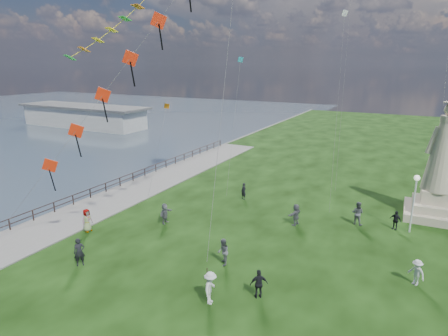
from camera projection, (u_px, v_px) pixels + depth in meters
The scene contains 17 objects.
waterfront at pixel (91, 205), 34.09m from camera, with size 200.00×200.00×1.51m.
pier_pavilion at pixel (83, 116), 78.16m from camera, with size 30.00×8.00×4.40m.
statue at pixel (441, 176), 30.26m from camera, with size 4.80×4.80×9.51m.
lamppost at pixel (415, 192), 27.53m from camera, with size 0.42×0.42×4.51m.
person_0 at pixel (79, 252), 23.50m from camera, with size 0.66×0.43×1.82m, color black.
person_1 at pixel (223, 252), 23.56m from camera, with size 0.86×0.53×1.77m, color #595960.
person_2 at pixel (210, 288), 19.74m from camera, with size 1.18×0.61×1.83m, color silver.
person_3 at pixel (259, 284), 20.24m from camera, with size 0.98×0.50×1.68m, color black.
person_5 at pixel (165, 213), 29.78m from camera, with size 1.54×0.67×1.66m, color #595960.
person_6 at pixel (244, 191), 35.09m from camera, with size 0.58×0.38×1.59m, color black.
person_7 at pixel (358, 213), 29.55m from camera, with size 0.92×0.57×1.90m, color #595960.
person_8 at pixel (417, 272), 21.45m from camera, with size 1.01×0.52×1.57m, color silver.
person_9 at pixel (395, 220), 28.69m from camera, with size 0.88×0.45×1.51m, color black.
person_10 at pixel (87, 220), 28.33m from camera, with size 0.87×0.54×1.79m, color #595960.
person_11 at pixel (296, 214), 29.48m from camera, with size 1.61×0.69×1.74m, color #595960.
red_kite_train at pixel (128, 65), 22.89m from camera, with size 12.54×9.35×19.72m.
small_kites at pixel (339, 39), 32.74m from camera, with size 27.35×16.20×27.27m.
Camera 1 is at (10.33, -13.68, 12.33)m, focal length 30.00 mm.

